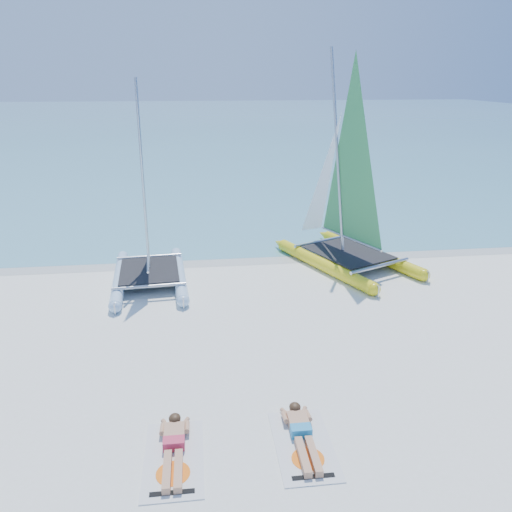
{
  "coord_description": "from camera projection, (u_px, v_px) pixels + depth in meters",
  "views": [
    {
      "loc": [
        -1.87,
        -10.93,
        6.09
      ],
      "look_at": [
        -0.41,
        1.2,
        1.64
      ],
      "focal_mm": 35.0,
      "sensor_mm": 36.0,
      "label": 1
    }
  ],
  "objects": [
    {
      "name": "ground",
      "position": [
        278.0,
        333.0,
        12.49
      ],
      "size": [
        140.0,
        140.0,
        0.0
      ],
      "primitive_type": "plane",
      "color": "white",
      "rests_on": "ground"
    },
    {
      "name": "sea",
      "position": [
        207.0,
        120.0,
        71.27
      ],
      "size": [
        140.0,
        115.0,
        0.01
      ],
      "primitive_type": "cube",
      "color": "#7DBED1",
      "rests_on": "ground"
    },
    {
      "name": "wet_sand_strip",
      "position": [
        253.0,
        258.0,
        17.62
      ],
      "size": [
        140.0,
        1.4,
        0.01
      ],
      "primitive_type": "cube",
      "color": "beige",
      "rests_on": "ground"
    },
    {
      "name": "catamaran_blue",
      "position": [
        146.0,
        224.0,
        15.06
      ],
      "size": [
        2.53,
        4.73,
        6.24
      ],
      "rotation": [
        0.0,
        0.0,
        0.08
      ],
      "color": "#B0CCE7",
      "rests_on": "ground"
    },
    {
      "name": "catamaran_yellow",
      "position": [
        341.0,
        197.0,
        16.67
      ],
      "size": [
        4.46,
        5.83,
        7.18
      ],
      "rotation": [
        0.0,
        0.0,
        0.42
      ],
      "color": "#FFF11A",
      "rests_on": "ground"
    },
    {
      "name": "towel_a",
      "position": [
        174.0,
        458.0,
        8.39
      ],
      "size": [
        1.0,
        1.85,
        0.02
      ],
      "primitive_type": "cube",
      "color": "silver",
      "rests_on": "ground"
    },
    {
      "name": "sunbather_a",
      "position": [
        174.0,
        445.0,
        8.53
      ],
      "size": [
        0.37,
        1.73,
        0.26
      ],
      "color": "tan",
      "rests_on": "towel_a"
    },
    {
      "name": "towel_b",
      "position": [
        304.0,
        445.0,
        8.7
      ],
      "size": [
        1.0,
        1.85,
        0.02
      ],
      "primitive_type": "cube",
      "color": "silver",
      "rests_on": "ground"
    },
    {
      "name": "sunbather_b",
      "position": [
        301.0,
        432.0,
        8.84
      ],
      "size": [
        0.37,
        1.73,
        0.26
      ],
      "color": "tan",
      "rests_on": "towel_b"
    }
  ]
}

